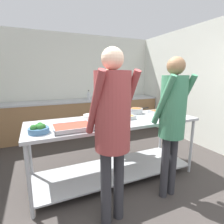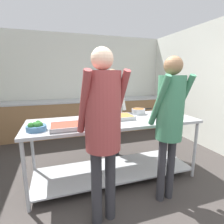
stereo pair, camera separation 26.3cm
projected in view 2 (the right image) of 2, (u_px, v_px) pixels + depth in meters
The scene contains 14 objects.
wall_rear at pixel (82, 84), 4.95m from camera, with size 4.79×0.06×2.65m.
wall_right at pixel (204, 86), 3.82m from camera, with size 0.06×4.11×2.65m.
back_counter at pixel (86, 116), 4.79m from camera, with size 4.63×0.65×0.92m.
serving_counter at pixel (114, 139), 2.63m from camera, with size 2.46×0.85×0.92m.
broccoli_bowl at pixel (36, 127), 2.06m from camera, with size 0.23×0.23×0.11m.
serving_tray_greens at pixel (69, 126), 2.16m from camera, with size 0.46×0.34×0.05m.
plate_stack at pixel (92, 116), 2.74m from camera, with size 0.24×0.24×0.05m.
serving_tray_vegetables at pixel (119, 117), 2.63m from camera, with size 0.42×0.33×0.05m.
sauce_pan at pixel (138, 111), 2.95m from camera, with size 0.36×0.22×0.09m.
serving_tray_roast at pixel (166, 113), 2.92m from camera, with size 0.42×0.27×0.05m.
guest_serving_left at pixel (103, 120), 1.71m from camera, with size 0.49×0.40×1.82m.
guest_serving_right at pixel (170, 114), 2.04m from camera, with size 0.42×0.36×1.78m.
cook_behind_counter at pixel (112, 104), 3.27m from camera, with size 0.47×0.37×1.68m.
water_bottle at pixel (97, 95), 4.72m from camera, with size 0.08×0.08×0.25m.
Camera 2 is at (-0.76, -1.04, 1.57)m, focal length 28.00 mm.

